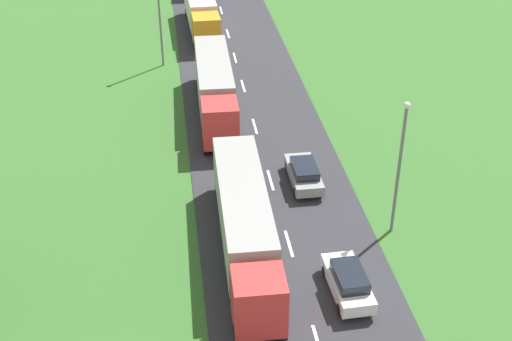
# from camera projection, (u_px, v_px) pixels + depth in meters

# --- Properties ---
(truck_second) EXTENTS (2.73, 14.01, 3.54)m
(truck_second) POSITION_uv_depth(u_px,v_px,m) (245.00, 222.00, 36.30)
(truck_second) COLOR red
(truck_second) RESTS_ON road
(truck_third) EXTENTS (2.79, 13.53, 3.70)m
(truck_third) POSITION_uv_depth(u_px,v_px,m) (215.00, 87.00, 50.88)
(truck_third) COLOR red
(truck_third) RESTS_ON road
(truck_fourth) EXTENTS (2.80, 12.26, 3.47)m
(truck_fourth) POSITION_uv_depth(u_px,v_px,m) (201.00, 11.00, 66.20)
(truck_fourth) COLOR orange
(truck_fourth) RESTS_ON road
(car_third) EXTENTS (1.87, 4.26, 1.59)m
(car_third) POSITION_uv_depth(u_px,v_px,m) (348.00, 282.00, 34.03)
(car_third) COLOR white
(car_third) RESTS_ON road
(car_fourth) EXTENTS (1.79, 4.39, 1.48)m
(car_fourth) POSITION_uv_depth(u_px,v_px,m) (304.00, 173.00, 42.92)
(car_fourth) COLOR gray
(car_fourth) RESTS_ON road
(lamppost_second) EXTENTS (0.36, 0.36, 8.14)m
(lamppost_second) POSITION_uv_depth(u_px,v_px,m) (400.00, 162.00, 36.82)
(lamppost_second) COLOR slate
(lamppost_second) RESTS_ON ground
(lamppost_third) EXTENTS (0.36, 0.36, 8.81)m
(lamppost_third) POSITION_uv_depth(u_px,v_px,m) (159.00, 11.00, 57.44)
(lamppost_third) COLOR slate
(lamppost_third) RESTS_ON ground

